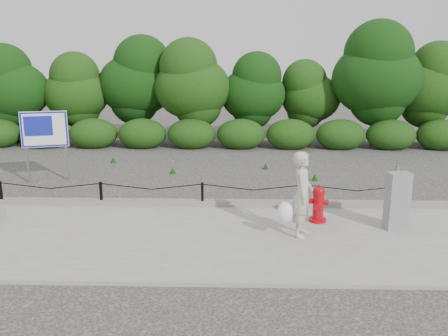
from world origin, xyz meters
TOP-DOWN VIEW (x-y plane):
  - ground at (0.00, 0.00)m, footprint 90.00×90.00m
  - sidewalk at (0.00, -2.00)m, footprint 14.00×4.00m
  - curb at (0.00, 0.05)m, footprint 14.00×0.22m
  - chain_barrier at (0.00, 0.00)m, footprint 10.06×0.06m
  - treeline at (0.71, 8.90)m, footprint 20.32×3.78m
  - fire_hydrant at (2.65, -1.01)m, footprint 0.48×0.49m
  - pedestrian at (2.14, -1.86)m, footprint 0.78×0.72m
  - utility_cabinet at (4.24, -1.41)m, footprint 0.52×0.39m
  - advertising_sign at (-4.79, 2.47)m, footprint 1.28×0.42m

SIDE VIEW (x-z plane):
  - ground at x=0.00m, z-range 0.00..0.00m
  - sidewalk at x=0.00m, z-range 0.00..0.08m
  - curb at x=0.00m, z-range 0.08..0.22m
  - chain_barrier at x=0.00m, z-range 0.16..0.76m
  - fire_hydrant at x=2.65m, z-range 0.06..0.90m
  - utility_cabinet at x=4.24m, z-range 0.02..1.38m
  - pedestrian at x=2.14m, z-range 0.06..1.82m
  - advertising_sign at x=-4.79m, z-range 0.43..2.54m
  - treeline at x=0.71m, z-range 0.06..5.00m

